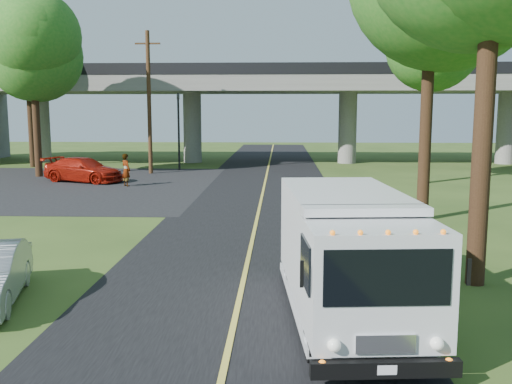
# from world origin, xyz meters

# --- Properties ---
(ground) EXTENTS (120.00, 120.00, 0.00)m
(ground) POSITION_xyz_m (0.00, 0.00, 0.00)
(ground) COLOR #304819
(ground) RESTS_ON ground
(road) EXTENTS (7.00, 90.00, 0.02)m
(road) POSITION_xyz_m (0.00, 10.00, 0.01)
(road) COLOR black
(road) RESTS_ON ground
(parking_lot) EXTENTS (16.00, 18.00, 0.01)m
(parking_lot) POSITION_xyz_m (-11.00, 18.00, 0.01)
(parking_lot) COLOR black
(parking_lot) RESTS_ON ground
(lane_line) EXTENTS (0.12, 90.00, 0.01)m
(lane_line) POSITION_xyz_m (0.00, 10.00, 0.03)
(lane_line) COLOR gold
(lane_line) RESTS_ON road
(overpass) EXTENTS (54.00, 10.00, 7.30)m
(overpass) POSITION_xyz_m (0.00, 32.00, 4.56)
(overpass) COLOR slate
(overpass) RESTS_ON ground
(traffic_signal) EXTENTS (0.18, 0.22, 5.20)m
(traffic_signal) POSITION_xyz_m (-6.00, 26.00, 3.20)
(traffic_signal) COLOR black
(traffic_signal) RESTS_ON ground
(utility_pole) EXTENTS (1.60, 0.26, 9.00)m
(utility_pole) POSITION_xyz_m (-7.50, 24.00, 4.59)
(utility_pole) COLOR #472D19
(utility_pole) RESTS_ON ground
(tree_right_far) EXTENTS (5.77, 5.67, 10.99)m
(tree_right_far) POSITION_xyz_m (9.21, 19.84, 8.30)
(tree_right_far) COLOR #382314
(tree_right_far) RESTS_ON ground
(tree_left_lot) EXTENTS (5.60, 5.50, 10.50)m
(tree_left_lot) POSITION_xyz_m (-13.79, 21.84, 7.90)
(tree_left_lot) COLOR #382314
(tree_left_lot) RESTS_ON ground
(tree_left_far) EXTENTS (5.26, 5.16, 9.89)m
(tree_left_far) POSITION_xyz_m (-16.79, 27.84, 7.45)
(tree_left_far) COLOR #382314
(tree_left_far) RESTS_ON ground
(step_van) EXTENTS (2.67, 6.11, 2.50)m
(step_van) POSITION_xyz_m (2.20, -1.45, 1.36)
(step_van) COLOR silver
(step_van) RESTS_ON ground
(red_sedan) EXTENTS (5.17, 3.47, 1.39)m
(red_sedan) POSITION_xyz_m (-10.36, 19.61, 0.70)
(red_sedan) COLOR maroon
(red_sedan) RESTS_ON ground
(pedestrian) EXTENTS (0.75, 0.75, 1.76)m
(pedestrian) POSITION_xyz_m (-7.41, 17.80, 0.88)
(pedestrian) COLOR gray
(pedestrian) RESTS_ON ground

